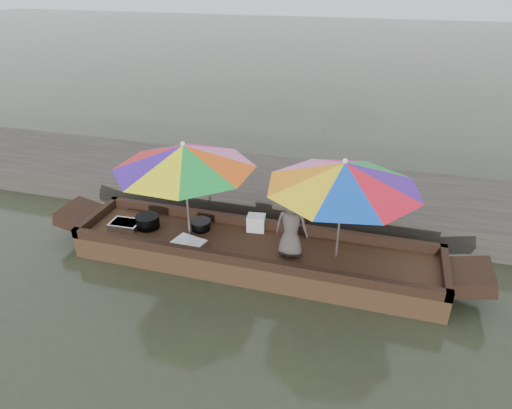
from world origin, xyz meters
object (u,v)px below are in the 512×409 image
(umbrella_bow, at_px, (186,191))
(cooking_pot, at_px, (148,222))
(charcoal_grill, at_px, (201,225))
(vendor, at_px, (291,226))
(tray_crayfish, at_px, (125,224))
(tray_scallop, at_px, (189,243))
(umbrella_stern, at_px, (340,211))
(supply_bag, at_px, (256,223))
(boat_hull, at_px, (254,255))

(umbrella_bow, bearing_deg, cooking_pot, 176.67)
(charcoal_grill, xyz_separation_m, vendor, (1.54, -0.32, 0.42))
(umbrella_bow, bearing_deg, tray_crayfish, -177.03)
(tray_scallop, bearing_deg, umbrella_stern, 6.77)
(umbrella_stern, bearing_deg, charcoal_grill, 174.28)
(tray_crayfish, xyz_separation_m, tray_scallop, (1.21, -0.20, -0.01))
(tray_crayfish, xyz_separation_m, supply_bag, (2.07, 0.51, 0.09))
(charcoal_grill, relative_size, umbrella_stern, 0.14)
(umbrella_stern, bearing_deg, boat_hull, 180.00)
(vendor, bearing_deg, umbrella_bow, -2.17)
(tray_crayfish, bearing_deg, tray_scallop, -9.52)
(cooking_pot, height_order, umbrella_stern, umbrella_stern)
(cooking_pot, relative_size, tray_crayfish, 0.79)
(cooking_pot, xyz_separation_m, umbrella_stern, (3.05, -0.04, 0.68))
(supply_bag, bearing_deg, vendor, -38.88)
(charcoal_grill, bearing_deg, supply_bag, 14.95)
(vendor, bearing_deg, charcoal_grill, -10.40)
(charcoal_grill, relative_size, vendor, 0.31)
(boat_hull, height_order, charcoal_grill, charcoal_grill)
(charcoal_grill, xyz_separation_m, umbrella_stern, (2.20, -0.22, 0.70))
(supply_bag, xyz_separation_m, vendor, (0.68, -0.55, 0.36))
(cooking_pot, bearing_deg, vendor, -3.48)
(supply_bag, xyz_separation_m, umbrella_bow, (-0.96, -0.45, 0.65))
(boat_hull, distance_m, cooking_pot, 1.84)
(umbrella_bow, distance_m, umbrella_stern, 2.30)
(umbrella_stern, bearing_deg, umbrella_bow, 180.00)
(tray_crayfish, bearing_deg, supply_bag, 13.79)
(boat_hull, distance_m, charcoal_grill, 1.02)
(cooking_pot, xyz_separation_m, vendor, (2.40, -0.15, 0.39))
(boat_hull, height_order, supply_bag, supply_bag)
(boat_hull, relative_size, supply_bag, 19.87)
(supply_bag, bearing_deg, umbrella_stern, -18.58)
(tray_crayfish, relative_size, umbrella_bow, 0.23)
(charcoal_grill, bearing_deg, umbrella_bow, -114.24)
(vendor, relative_size, umbrella_bow, 0.46)
(boat_hull, height_order, umbrella_bow, umbrella_bow)
(vendor, xyz_separation_m, umbrella_stern, (0.65, 0.10, 0.28))
(umbrella_stern, bearing_deg, tray_crayfish, -179.03)
(charcoal_grill, height_order, umbrella_stern, umbrella_stern)
(tray_crayfish, bearing_deg, umbrella_stern, 0.97)
(charcoal_grill, bearing_deg, boat_hull, -12.92)
(tray_scallop, distance_m, charcoal_grill, 0.48)
(charcoal_grill, bearing_deg, vendor, -11.79)
(charcoal_grill, height_order, umbrella_bow, umbrella_bow)
(tray_scallop, height_order, vendor, vendor)
(charcoal_grill, bearing_deg, cooking_pot, -168.31)
(umbrella_bow, xyz_separation_m, umbrella_stern, (2.30, 0.00, 0.00))
(cooking_pot, xyz_separation_m, tray_crayfish, (-0.35, -0.10, -0.05))
(tray_crayfish, distance_m, vendor, 2.79)
(cooking_pot, bearing_deg, supply_bag, 13.34)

